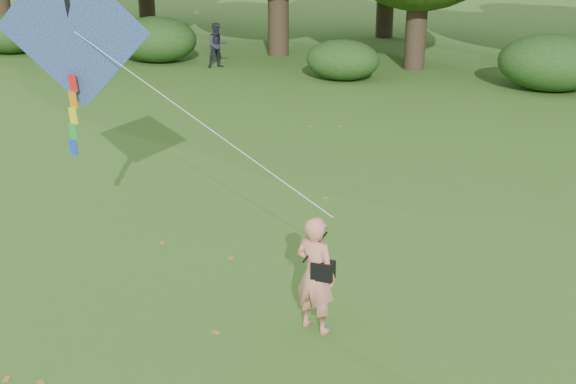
% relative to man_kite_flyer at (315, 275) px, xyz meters
% --- Properties ---
extents(ground, '(100.00, 100.00, 0.00)m').
position_rel_man_kite_flyer_xyz_m(ground, '(-0.51, -0.75, -0.85)').
color(ground, '#265114').
rests_on(ground, ground).
extents(man_kite_flyer, '(0.71, 0.57, 1.70)m').
position_rel_man_kite_flyer_xyz_m(man_kite_flyer, '(0.00, 0.00, 0.00)').
color(man_kite_flyer, '#E8856D').
rests_on(man_kite_flyer, ground).
extents(bystander_left, '(1.05, 1.04, 1.70)m').
position_rel_man_kite_flyer_xyz_m(bystander_left, '(-9.71, 16.86, 0.00)').
color(bystander_left, '#262632').
rests_on(bystander_left, ground).
extents(crossbody_bag, '(0.43, 0.20, 0.69)m').
position_rel_man_kite_flyer_xyz_m(crossbody_bag, '(0.12, -0.03, 0.11)').
color(crossbody_bag, black).
rests_on(crossbody_bag, ground).
extents(flying_kite, '(5.57, 1.02, 3.35)m').
position_rel_man_kite_flyer_xyz_m(flying_kite, '(-4.07, 0.64, 2.97)').
color(flying_kite, '#23519B').
rests_on(flying_kite, ground).
extents(shrub_band, '(39.15, 3.22, 1.88)m').
position_rel_man_kite_flyer_xyz_m(shrub_band, '(-1.23, 16.86, 0.01)').
color(shrub_band, '#264919').
rests_on(shrub_band, ground).
extents(fallen_leaves, '(7.46, 13.79, 0.01)m').
position_rel_man_kite_flyer_xyz_m(fallen_leaves, '(-2.09, 2.51, -0.84)').
color(fallen_leaves, olive).
rests_on(fallen_leaves, ground).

